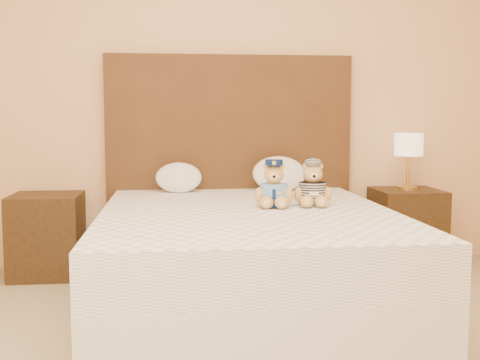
# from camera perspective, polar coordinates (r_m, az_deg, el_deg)

# --- Properties ---
(bed) EXTENTS (1.60, 2.00, 0.55)m
(bed) POSITION_cam_1_polar(r_m,az_deg,el_deg) (3.40, 0.65, -7.41)
(bed) COLOR white
(bed) RESTS_ON ground
(headboard) EXTENTS (1.75, 0.08, 1.50)m
(headboard) POSITION_cam_1_polar(r_m,az_deg,el_deg) (4.32, -0.98, 1.84)
(headboard) COLOR #4B2F16
(headboard) RESTS_ON ground
(nightstand_left) EXTENTS (0.45, 0.45, 0.55)m
(nightstand_left) POSITION_cam_1_polar(r_m,az_deg,el_deg) (4.24, -17.83, -5.00)
(nightstand_left) COLOR #3B2612
(nightstand_left) RESTS_ON ground
(nightstand_right) EXTENTS (0.45, 0.45, 0.55)m
(nightstand_right) POSITION_cam_1_polar(r_m,az_deg,el_deg) (4.47, 15.49, -4.37)
(nightstand_right) COLOR #3B2612
(nightstand_right) RESTS_ON ground
(lamp) EXTENTS (0.20, 0.20, 0.40)m
(lamp) POSITION_cam_1_polar(r_m,az_deg,el_deg) (4.41, 15.70, 2.99)
(lamp) COLOR gold
(lamp) RESTS_ON nightstand_right
(teddy_police) EXTENTS (0.26, 0.25, 0.27)m
(teddy_police) POSITION_cam_1_polar(r_m,az_deg,el_deg) (3.43, 3.23, -0.36)
(teddy_police) COLOR tan
(teddy_police) RESTS_ON bed
(teddy_prisoner) EXTENTS (0.25, 0.24, 0.26)m
(teddy_prisoner) POSITION_cam_1_polar(r_m,az_deg,el_deg) (3.49, 6.91, -0.38)
(teddy_prisoner) COLOR tan
(teddy_prisoner) RESTS_ON bed
(pillow_left) EXTENTS (0.31, 0.20, 0.22)m
(pillow_left) POSITION_cam_1_polar(r_m,az_deg,el_deg) (4.13, -5.84, 0.37)
(pillow_left) COLOR white
(pillow_left) RESTS_ON bed
(pillow_right) EXTENTS (0.37, 0.24, 0.26)m
(pillow_right) POSITION_cam_1_polar(r_m,az_deg,el_deg) (4.19, 3.72, 0.76)
(pillow_right) COLOR white
(pillow_right) RESTS_ON bed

